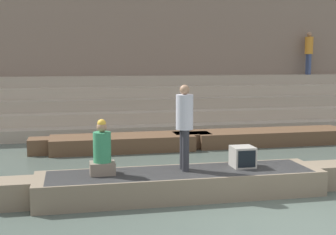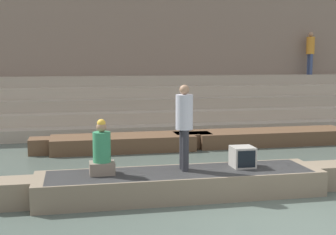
# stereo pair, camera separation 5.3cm
# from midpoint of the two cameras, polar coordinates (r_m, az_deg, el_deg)

# --- Properties ---
(ground_plane) EXTENTS (120.00, 120.00, 0.00)m
(ground_plane) POSITION_cam_midpoint_polar(r_m,az_deg,el_deg) (7.90, 16.85, -12.77)
(ground_plane) COLOR #47544C
(ghat_steps) EXTENTS (36.00, 3.60, 1.95)m
(ghat_steps) POSITION_cam_midpoint_polar(r_m,az_deg,el_deg) (17.77, -0.01, 1.03)
(ghat_steps) COLOR tan
(ghat_steps) RESTS_ON ground
(back_wall) EXTENTS (34.20, 1.28, 7.86)m
(back_wall) POSITION_cam_midpoint_polar(r_m,az_deg,el_deg) (19.58, -1.19, 10.96)
(back_wall) COLOR #7F6B5B
(back_wall) RESTS_ON ground
(rowboat_main) EXTENTS (7.09, 1.36, 0.49)m
(rowboat_main) POSITION_cam_midpoint_polar(r_m,az_deg,el_deg) (9.14, 1.40, -7.98)
(rowboat_main) COLOR #756651
(rowboat_main) RESTS_ON ground
(person_standing) EXTENTS (0.33, 0.33, 1.67)m
(person_standing) POSITION_cam_midpoint_polar(r_m,az_deg,el_deg) (9.03, 1.86, -0.47)
(person_standing) COLOR #28282D
(person_standing) RESTS_ON rowboat_main
(person_rowing) EXTENTS (0.47, 0.37, 1.05)m
(person_rowing) POSITION_cam_midpoint_polar(r_m,az_deg,el_deg) (8.87, -8.20, -4.24)
(person_rowing) COLOR #756656
(person_rowing) RESTS_ON rowboat_main
(tv_set) EXTENTS (0.44, 0.46, 0.41)m
(tv_set) POSITION_cam_midpoint_polar(r_m,az_deg,el_deg) (9.53, 8.94, -4.74)
(tv_set) COLOR #9E998E
(tv_set) RESTS_ON rowboat_main
(moored_boat_shore) EXTENTS (6.14, 1.22, 0.44)m
(moored_boat_shore) POSITION_cam_midpoint_polar(r_m,az_deg,el_deg) (14.87, 12.28, -2.26)
(moored_boat_shore) COLOR brown
(moored_boat_shore) RESTS_ON ground
(moored_boat_distant) EXTENTS (5.24, 1.22, 0.44)m
(moored_boat_distant) POSITION_cam_midpoint_polar(r_m,az_deg,el_deg) (13.57, -5.71, -3.04)
(moored_boat_distant) COLOR brown
(moored_boat_distant) RESTS_ON ground
(person_on_steps) EXTENTS (0.34, 0.34, 1.78)m
(person_on_steps) POSITION_cam_midpoint_polar(r_m,az_deg,el_deg) (20.76, 16.72, 7.89)
(person_on_steps) COLOR #3D4C75
(person_on_steps) RESTS_ON ghat_steps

